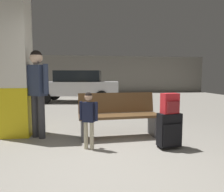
{
  "coord_description": "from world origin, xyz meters",
  "views": [
    {
      "loc": [
        -0.28,
        -2.53,
        1.22
      ],
      "look_at": [
        0.21,
        1.3,
        0.85
      ],
      "focal_mm": 32.32,
      "sensor_mm": 36.0,
      "label": 1
    }
  ],
  "objects_px": {
    "structural_pillar": "(15,66)",
    "suitcase": "(169,130)",
    "backpack_bright": "(170,104)",
    "bench": "(118,115)",
    "child": "(89,114)",
    "adult": "(37,84)",
    "parked_car_far": "(77,85)"
  },
  "relations": [
    {
      "from": "structural_pillar",
      "to": "suitcase",
      "type": "xyz_separation_m",
      "value": [
        2.82,
        -1.16,
        -1.11
      ]
    },
    {
      "from": "bench",
      "to": "adult",
      "type": "relative_size",
      "value": 0.94
    },
    {
      "from": "structural_pillar",
      "to": "backpack_bright",
      "type": "bearing_deg",
      "value": -22.31
    },
    {
      "from": "child",
      "to": "parked_car_far",
      "type": "distance_m",
      "value": 6.65
    },
    {
      "from": "bench",
      "to": "parked_car_far",
      "type": "height_order",
      "value": "parked_car_far"
    },
    {
      "from": "structural_pillar",
      "to": "adult",
      "type": "xyz_separation_m",
      "value": [
        0.47,
        -0.24,
        -0.37
      ]
    },
    {
      "from": "backpack_bright",
      "to": "child",
      "type": "distance_m",
      "value": 1.38
    },
    {
      "from": "bench",
      "to": "backpack_bright",
      "type": "bearing_deg",
      "value": -46.67
    },
    {
      "from": "bench",
      "to": "backpack_bright",
      "type": "height_order",
      "value": "backpack_bright"
    },
    {
      "from": "bench",
      "to": "adult",
      "type": "xyz_separation_m",
      "value": [
        -1.6,
        0.12,
        0.63
      ]
    },
    {
      "from": "child",
      "to": "parked_car_far",
      "type": "height_order",
      "value": "parked_car_far"
    },
    {
      "from": "backpack_bright",
      "to": "child",
      "type": "relative_size",
      "value": 0.35
    },
    {
      "from": "structural_pillar",
      "to": "bench",
      "type": "relative_size",
      "value": 1.77
    },
    {
      "from": "suitcase",
      "to": "backpack_bright",
      "type": "xyz_separation_m",
      "value": [
        0.0,
        -0.0,
        0.45
      ]
    },
    {
      "from": "structural_pillar",
      "to": "suitcase",
      "type": "bearing_deg",
      "value": -22.31
    },
    {
      "from": "backpack_bright",
      "to": "parked_car_far",
      "type": "distance_m",
      "value": 7.02
    },
    {
      "from": "parked_car_far",
      "to": "backpack_bright",
      "type": "bearing_deg",
      "value": -74.62
    },
    {
      "from": "bench",
      "to": "suitcase",
      "type": "relative_size",
      "value": 2.7
    },
    {
      "from": "parked_car_far",
      "to": "structural_pillar",
      "type": "bearing_deg",
      "value": -99.7
    },
    {
      "from": "structural_pillar",
      "to": "parked_car_far",
      "type": "height_order",
      "value": "structural_pillar"
    },
    {
      "from": "adult",
      "to": "parked_car_far",
      "type": "relative_size",
      "value": 0.4
    },
    {
      "from": "bench",
      "to": "backpack_bright",
      "type": "distance_m",
      "value": 1.14
    },
    {
      "from": "bench",
      "to": "child",
      "type": "bearing_deg",
      "value": -132.79
    },
    {
      "from": "bench",
      "to": "child",
      "type": "relative_size",
      "value": 1.69
    },
    {
      "from": "backpack_bright",
      "to": "parked_car_far",
      "type": "height_order",
      "value": "parked_car_far"
    },
    {
      "from": "backpack_bright",
      "to": "child",
      "type": "height_order",
      "value": "child"
    },
    {
      "from": "bench",
      "to": "parked_car_far",
      "type": "xyz_separation_m",
      "value": [
        -1.11,
        5.97,
        0.36
      ]
    },
    {
      "from": "bench",
      "to": "suitcase",
      "type": "bearing_deg",
      "value": -46.68
    },
    {
      "from": "child",
      "to": "bench",
      "type": "bearing_deg",
      "value": 47.21
    },
    {
      "from": "bench",
      "to": "backpack_bright",
      "type": "relative_size",
      "value": 4.8
    },
    {
      "from": "structural_pillar",
      "to": "backpack_bright",
      "type": "xyz_separation_m",
      "value": [
        2.82,
        -1.16,
        -0.66
      ]
    },
    {
      "from": "backpack_bright",
      "to": "adult",
      "type": "distance_m",
      "value": 2.54
    }
  ]
}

